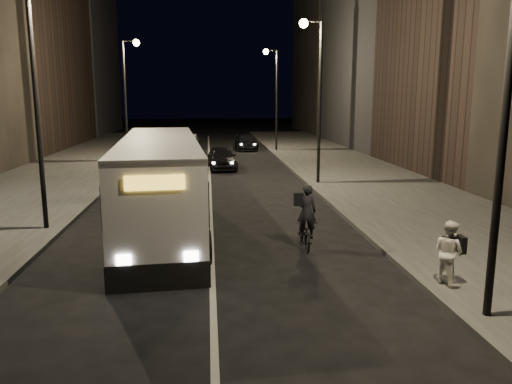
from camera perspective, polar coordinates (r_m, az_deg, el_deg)
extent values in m
plane|color=black|center=(13.87, -5.05, -8.41)|extent=(180.00, 180.00, 0.00)
cube|color=#333331|center=(28.76, 11.88, 1.70)|extent=(7.00, 70.00, 0.16)
cube|color=#333331|center=(28.74, -22.52, 1.09)|extent=(7.00, 70.00, 0.16)
cube|color=black|center=(44.04, 16.80, 18.23)|extent=(8.00, 61.00, 21.00)
cylinder|color=black|center=(10.71, 26.57, 7.52)|extent=(0.16, 0.16, 8.00)
cylinder|color=black|center=(25.72, 7.30, 9.92)|extent=(0.16, 0.16, 8.00)
cube|color=black|center=(25.87, 6.50, 18.83)|extent=(0.90, 0.08, 0.08)
sphere|color=#FFD18C|center=(25.77, 5.46, 18.65)|extent=(0.44, 0.44, 0.44)
cylinder|color=black|center=(41.48, 2.38, 10.36)|extent=(0.16, 0.16, 8.00)
cube|color=black|center=(41.57, 1.78, 15.88)|extent=(0.90, 0.08, 0.08)
sphere|color=#FFD18C|center=(41.51, 1.14, 15.75)|extent=(0.44, 0.44, 0.44)
cylinder|color=black|center=(17.98, -23.77, 8.68)|extent=(0.16, 0.16, 8.00)
cylinder|color=black|center=(35.53, -14.70, 9.92)|extent=(0.16, 0.16, 8.00)
cube|color=black|center=(35.64, -14.28, 16.39)|extent=(0.90, 0.08, 0.08)
sphere|color=#FFD18C|center=(35.57, -13.53, 16.27)|extent=(0.44, 0.44, 0.44)
cube|color=silver|center=(17.59, -10.87, 0.84)|extent=(3.31, 11.85, 3.12)
cube|color=black|center=(17.52, -10.92, 2.25)|extent=(3.36, 11.47, 1.12)
cube|color=silver|center=(17.39, -11.05, 5.75)|extent=(3.33, 11.85, 0.18)
cube|color=gold|center=(11.64, -11.49, 1.06)|extent=(1.37, 0.22, 0.34)
cylinder|color=black|center=(13.94, -16.01, -6.60)|extent=(0.41, 1.00, 0.97)
cylinder|color=black|center=(13.87, -5.90, -6.30)|extent=(0.41, 1.00, 0.97)
cylinder|color=black|center=(21.48, -13.87, -0.37)|extent=(0.41, 1.00, 0.97)
cylinder|color=black|center=(21.44, -7.36, -0.16)|extent=(0.41, 1.00, 0.97)
imported|color=black|center=(15.40, 5.60, -4.66)|extent=(0.65, 1.75, 0.91)
imported|color=black|center=(15.03, 5.80, -2.24)|extent=(0.62, 0.41, 1.67)
imported|color=white|center=(12.76, 21.19, -6.44)|extent=(0.81, 0.91, 1.55)
imported|color=black|center=(31.78, -3.93, 3.95)|extent=(1.96, 4.35, 1.45)
imported|color=#3B3B3D|center=(42.80, -7.77, 5.66)|extent=(1.70, 4.39, 1.42)
imported|color=black|center=(43.14, -1.14, 5.70)|extent=(1.89, 4.41, 1.27)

